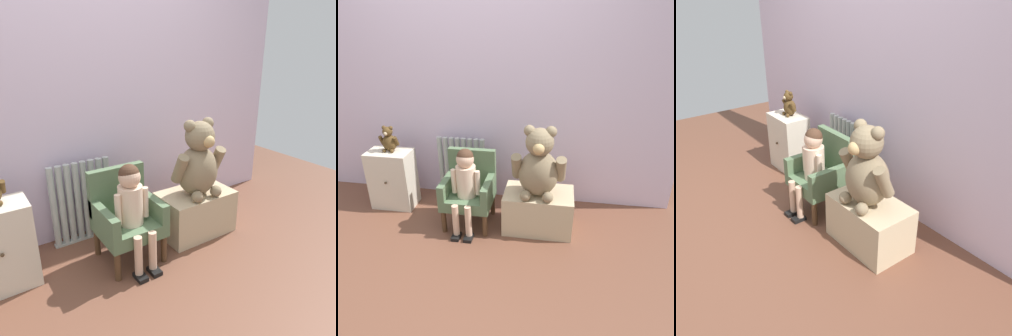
{
  "view_description": "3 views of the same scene",
  "coord_description": "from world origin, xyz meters",
  "views": [
    {
      "loc": [
        -0.88,
        -1.3,
        1.49
      ],
      "look_at": [
        0.41,
        0.61,
        0.61
      ],
      "focal_mm": 35.0,
      "sensor_mm": 36.0,
      "label": 1
    },
    {
      "loc": [
        0.76,
        -1.89,
        1.78
      ],
      "look_at": [
        0.36,
        0.57,
        0.57
      ],
      "focal_mm": 35.0,
      "sensor_mm": 36.0,
      "label": 2
    },
    {
      "loc": [
        2.33,
        -0.96,
        1.82
      ],
      "look_at": [
        0.35,
        0.56,
        0.52
      ],
      "focal_mm": 40.0,
      "sensor_mm": 36.0,
      "label": 3
    }
  ],
  "objects": [
    {
      "name": "ground_plane",
      "position": [
        0.0,
        0.0,
        0.0
      ],
      "size": [
        6.0,
        6.0,
        0.0
      ],
      "primitive_type": "plane",
      "color": "brown"
    },
    {
      "name": "back_wall",
      "position": [
        0.0,
        1.11,
        1.2
      ],
      "size": [
        3.8,
        0.05,
        2.4
      ],
      "primitive_type": "cube",
      "color": "silver",
      "rests_on": "ground_plane"
    },
    {
      "name": "child_figure",
      "position": [
        0.02,
        0.48,
        0.49
      ],
      "size": [
        0.25,
        0.35,
        0.75
      ],
      "color": "beige",
      "rests_on": "ground_plane"
    },
    {
      "name": "low_bench",
      "position": [
        0.65,
        0.57,
        0.18
      ],
      "size": [
        0.6,
        0.37,
        0.36
      ],
      "primitive_type": "cube",
      "color": "#C4AE88",
      "rests_on": "ground_plane"
    },
    {
      "name": "child_armchair",
      "position": [
        0.02,
        0.59,
        0.34
      ],
      "size": [
        0.43,
        0.41,
        0.66
      ],
      "color": "#536C4B",
      "rests_on": "ground_plane"
    },
    {
      "name": "large_teddy_bear",
      "position": [
        0.64,
        0.54,
        0.63
      ],
      "size": [
        0.44,
        0.31,
        0.61
      ],
      "color": "#867355",
      "rests_on": "low_bench"
    },
    {
      "name": "radiator",
      "position": [
        -0.16,
        0.98,
        0.33
      ],
      "size": [
        0.5,
        0.05,
        0.66
      ],
      "color": "#A6AEA9",
      "rests_on": "ground_plane"
    }
  ]
}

